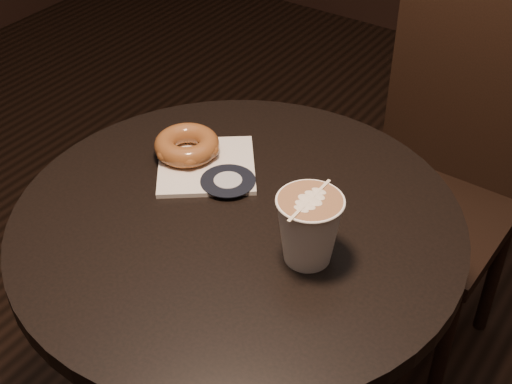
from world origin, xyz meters
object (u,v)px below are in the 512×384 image
Objects in this scene: cafe_table at (239,306)px; pastry_bag at (206,166)px; latte_cup at (309,230)px; chair at (444,159)px; doughnut at (187,145)px.

cafe_table is 0.25m from pastry_bag.
cafe_table is 4.70× the size of pastry_bag.
latte_cup is (0.14, -0.02, 0.25)m from cafe_table.
chair is 5.87× the size of pastry_bag.
chair reaches higher than pastry_bag.
cafe_table is 0.80× the size of chair.
doughnut is (-0.27, -0.57, 0.25)m from chair.
cafe_table is at bearing -70.32° from pastry_bag.
latte_cup is at bearing -7.53° from cafe_table.
doughnut is at bearing 135.46° from pastry_bag.
chair is 0.72m from latte_cup.
latte_cup is at bearing -18.43° from doughnut.
pastry_bag is 0.27m from latte_cup.
chair is 0.66m from pastry_bag.
pastry_bag is 1.51× the size of latte_cup.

